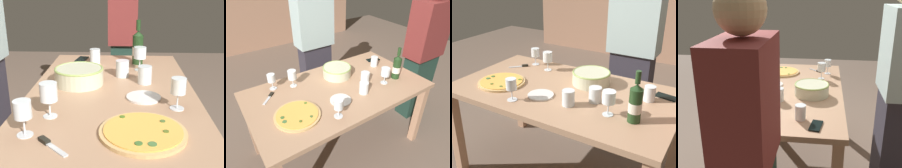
# 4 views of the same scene
# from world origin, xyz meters

# --- Properties ---
(dining_table) EXTENTS (1.60, 0.90, 0.75)m
(dining_table) POSITION_xyz_m (0.00, 0.00, 0.66)
(dining_table) COLOR tan
(dining_table) RESTS_ON ground
(pizza) EXTENTS (0.35, 0.35, 0.02)m
(pizza) POSITION_xyz_m (-0.46, -0.14, 0.76)
(pizza) COLOR tan
(pizza) RESTS_ON dining_table
(serving_bowl) EXTENTS (0.28, 0.28, 0.10)m
(serving_bowl) POSITION_xyz_m (0.12, 0.19, 0.80)
(serving_bowl) COLOR beige
(serving_bowl) RESTS_ON dining_table
(wine_bottle) EXTENTS (0.08, 0.08, 0.31)m
(wine_bottle) POSITION_xyz_m (0.57, -0.16, 0.87)
(wine_bottle) COLOR #1F3B1B
(wine_bottle) RESTS_ON dining_table
(wine_glass_near_pizza) EXTENTS (0.07, 0.07, 0.15)m
(wine_glass_near_pizza) POSITION_xyz_m (-0.21, -0.32, 0.86)
(wine_glass_near_pizza) COLOR white
(wine_glass_near_pizza) RESTS_ON dining_table
(wine_glass_by_bottle) EXTENTS (0.08, 0.08, 0.16)m
(wine_glass_by_bottle) POSITION_xyz_m (0.41, -0.17, 0.86)
(wine_glass_by_bottle) COLOR white
(wine_glass_by_bottle) RESTS_ON dining_table
(wine_glass_far_left) EXTENTS (0.08, 0.08, 0.16)m
(wine_glass_far_left) POSITION_xyz_m (-0.32, 0.26, 0.86)
(wine_glass_far_left) COLOR white
(wine_glass_far_left) RESTS_ON dining_table
(wine_glass_far_right) EXTENTS (0.07, 0.07, 0.15)m
(wine_glass_far_right) POSITION_xyz_m (-0.49, 0.32, 0.85)
(wine_glass_far_right) COLOR white
(wine_glass_far_right) RESTS_ON dining_table
(cup_amber) EXTENTS (0.08, 0.08, 0.10)m
(cup_amber) POSITION_xyz_m (0.14, -0.19, 0.80)
(cup_amber) COLOR white
(cup_amber) RESTS_ON dining_table
(cup_ceramic) EXTENTS (0.08, 0.08, 0.10)m
(cup_ceramic) POSITION_xyz_m (0.27, -0.05, 0.80)
(cup_ceramic) COLOR white
(cup_ceramic) RESTS_ON dining_table
(cup_spare) EXTENTS (0.07, 0.07, 0.10)m
(cup_spare) POSITION_xyz_m (0.57, 0.14, 0.80)
(cup_spare) COLOR white
(cup_spare) RESTS_ON dining_table
(side_plate) EXTENTS (0.18, 0.18, 0.01)m
(side_plate) POSITION_xyz_m (-0.09, -0.17, 0.76)
(side_plate) COLOR white
(side_plate) RESTS_ON dining_table
(cell_phone) EXTENTS (0.15, 0.09, 0.01)m
(cell_phone) POSITION_xyz_m (0.66, 0.25, 0.76)
(cell_phone) COLOR black
(cell_phone) RESTS_ON dining_table
(pizza_knife) EXTENTS (0.13, 0.13, 0.02)m
(pizza_knife) POSITION_xyz_m (-0.56, 0.21, 0.76)
(pizza_knife) COLOR silver
(pizza_knife) RESTS_ON dining_table
(person_host) EXTENTS (0.43, 0.24, 1.62)m
(person_host) POSITION_xyz_m (1.14, -0.05, 0.82)
(person_host) COLOR #1C352B
(person_host) RESTS_ON ground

